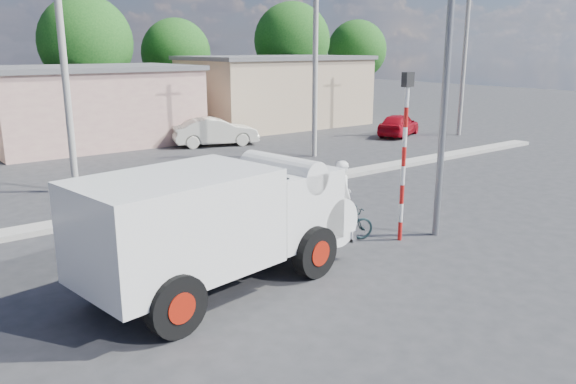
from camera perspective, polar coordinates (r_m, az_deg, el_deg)
ground_plane at (r=12.09m, az=6.36°, el=-9.77°), size 120.00×120.00×0.00m
median at (r=18.34m, az=-11.07°, el=-1.20°), size 40.00×0.80×0.16m
truck at (r=11.84m, az=-6.47°, el=-2.82°), size 6.59×3.28×2.60m
bicycle at (r=14.76m, az=5.50°, el=-3.31°), size 1.84×1.16×0.91m
cyclist at (r=14.62m, az=5.54°, el=-1.53°), size 0.65×0.79×1.87m
car_cream at (r=29.48m, az=-7.39°, el=6.09°), size 4.61×2.77×1.43m
car_red at (r=33.07m, az=11.19°, el=6.72°), size 4.11×2.97×1.30m
traffic_pole at (r=14.58m, az=11.76°, el=4.89°), size 0.28×0.18×4.36m
streetlight at (r=14.93m, az=15.58°, el=14.02°), size 2.34×0.22×9.00m
building_row at (r=31.31m, az=-21.02°, el=8.36°), size 37.80×7.30×4.44m
tree_row at (r=39.47m, az=-15.15°, el=13.99°), size 51.24×7.43×8.42m
utility_poles at (r=22.74m, az=-8.67°, el=12.09°), size 35.40×0.24×8.00m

